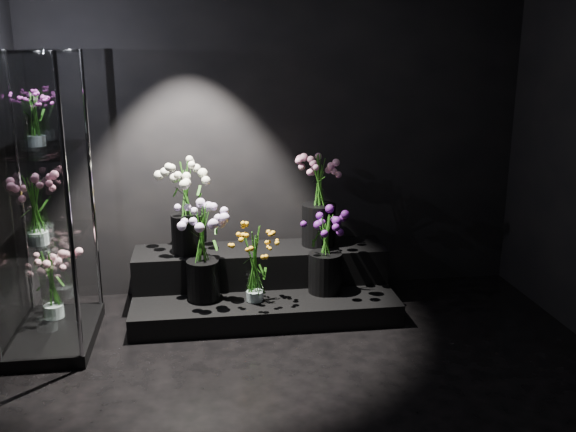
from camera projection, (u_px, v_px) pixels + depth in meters
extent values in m
plane|color=black|center=(325.00, 414.00, 3.65)|extent=(4.00, 4.00, 0.00)
plane|color=black|center=(281.00, 125.00, 5.19)|extent=(4.00, 0.00, 4.00)
plane|color=black|center=(515.00, 355.00, 1.37)|extent=(4.00, 0.00, 4.00)
cube|color=black|center=(264.00, 301.00, 5.03)|extent=(2.01, 0.89, 0.17)
cube|color=black|center=(261.00, 264.00, 5.19)|extent=(2.01, 0.45, 0.28)
cube|color=black|center=(56.00, 335.00, 4.53)|extent=(0.55, 0.91, 0.09)
cube|color=white|center=(46.00, 237.00, 4.34)|extent=(0.49, 0.85, 0.01)
cube|color=white|center=(37.00, 150.00, 4.18)|extent=(0.49, 0.85, 0.01)
cylinder|color=white|center=(255.00, 287.00, 4.79)|extent=(0.14, 0.14, 0.22)
cylinder|color=black|center=(203.00, 280.00, 4.81)|extent=(0.24, 0.24, 0.31)
cylinder|color=black|center=(325.00, 273.00, 4.96)|extent=(0.26, 0.26, 0.31)
cylinder|color=black|center=(188.00, 234.00, 5.00)|extent=(0.25, 0.25, 0.31)
cylinder|color=black|center=(319.00, 225.00, 5.20)|extent=(0.27, 0.27, 0.34)
cylinder|color=white|center=(37.00, 227.00, 4.12)|extent=(0.14, 0.14, 0.24)
cylinder|color=white|center=(36.00, 131.00, 4.28)|extent=(0.13, 0.13, 0.21)
cylinder|color=white|center=(53.00, 300.00, 4.67)|extent=(0.15, 0.15, 0.28)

